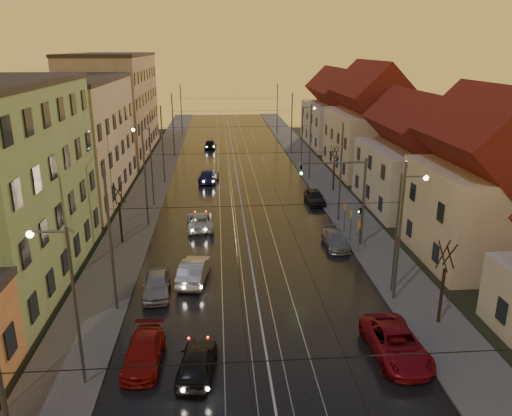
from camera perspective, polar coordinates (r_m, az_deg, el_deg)
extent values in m
plane|color=black|center=(24.10, 2.11, -21.46)|extent=(160.00, 160.00, 0.00)
cube|color=black|center=(60.48, -2.15, 3.33)|extent=(16.00, 120.00, 0.04)
cube|color=#4C4C4C|center=(60.92, -11.61, 3.13)|extent=(4.00, 120.00, 0.15)
cube|color=#4C4C4C|center=(61.66, 7.19, 3.54)|extent=(4.00, 120.00, 0.15)
cube|color=gray|center=(60.43, -4.24, 3.31)|extent=(0.06, 120.00, 0.03)
cube|color=gray|center=(60.45, -2.88, 3.34)|extent=(0.06, 120.00, 0.03)
cube|color=gray|center=(60.51, -1.42, 3.38)|extent=(0.06, 120.00, 0.03)
cube|color=gray|center=(60.60, -0.07, 3.40)|extent=(0.06, 120.00, 0.03)
cube|color=#B8A58E|center=(55.43, -20.49, 7.19)|extent=(10.00, 20.00, 12.00)
cube|color=#8C715A|center=(78.42, -15.93, 11.23)|extent=(10.00, 24.00, 14.00)
cube|color=beige|center=(40.39, 24.29, -0.66)|extent=(8.50, 10.00, 7.00)
pyramid|color=#5A1414|center=(39.15, 25.30, 6.85)|extent=(8.67, 10.20, 3.80)
cube|color=#BBB6AD|center=(51.79, 17.57, 3.39)|extent=(9.00, 12.00, 6.00)
pyramid|color=#5A1414|center=(50.90, 18.06, 8.40)|extent=(9.18, 12.24, 3.20)
cube|color=beige|center=(65.45, 12.86, 7.36)|extent=(9.00, 14.00, 7.50)
pyramid|color=#5A1414|center=(64.69, 13.22, 12.37)|extent=(9.18, 14.28, 4.00)
cube|color=#BBB6AD|center=(82.66, 9.21, 9.36)|extent=(9.00, 16.00, 6.50)
pyramid|color=#5A1414|center=(82.08, 9.39, 12.81)|extent=(9.18, 16.32, 3.50)
cylinder|color=#595B60|center=(30.20, -16.28, -3.74)|extent=(0.16, 0.16, 9.00)
cylinder|color=#595B60|center=(31.46, 16.08, -2.84)|extent=(0.16, 0.16, 9.00)
cylinder|color=#595B60|center=(44.29, -12.55, 3.42)|extent=(0.16, 0.16, 9.00)
cylinder|color=#595B60|center=(45.16, 9.64, 3.88)|extent=(0.16, 0.16, 9.00)
cylinder|color=#595B60|center=(58.83, -10.63, 7.09)|extent=(0.16, 0.16, 9.00)
cylinder|color=#595B60|center=(59.48, 6.21, 7.41)|extent=(0.16, 0.16, 9.00)
cylinder|color=#595B60|center=(73.55, -9.46, 9.29)|extent=(0.16, 0.16, 9.00)
cylinder|color=#595B60|center=(74.08, 4.10, 9.55)|extent=(0.16, 0.16, 9.00)
cylinder|color=#595B60|center=(91.34, -8.54, 10.99)|extent=(0.16, 0.16, 9.00)
cylinder|color=#595B60|center=(91.77, 2.44, 11.20)|extent=(0.16, 0.16, 9.00)
cylinder|color=#595B60|center=(24.29, -19.87, -10.93)|extent=(0.14, 0.14, 8.00)
cylinder|color=#595B60|center=(23.01, -22.78, -2.51)|extent=(1.60, 0.10, 0.10)
sphere|color=#FFD88C|center=(23.28, -24.43, -2.76)|extent=(0.32, 0.32, 0.32)
cylinder|color=#595B60|center=(32.57, 15.74, -3.03)|extent=(0.14, 0.14, 8.00)
cylinder|color=#595B60|center=(31.75, 17.68, 3.45)|extent=(1.60, 0.10, 0.10)
sphere|color=#FFD88C|center=(32.05, 18.86, 3.28)|extent=(0.32, 0.32, 0.32)
cylinder|color=#595B60|center=(50.21, -11.84, 4.58)|extent=(0.14, 0.14, 8.00)
cylinder|color=#595B60|center=(49.60, -13.05, 8.82)|extent=(1.60, 0.10, 0.10)
sphere|color=#FFD88C|center=(49.73, -13.87, 8.67)|extent=(0.32, 0.32, 0.32)
cylinder|color=#595B60|center=(66.39, 5.27, 8.10)|extent=(0.14, 0.14, 8.00)
cylinder|color=#595B60|center=(65.99, 6.07, 11.35)|extent=(1.60, 0.10, 0.10)
sphere|color=#FFD88C|center=(66.13, 6.69, 11.26)|extent=(0.32, 0.32, 0.32)
cylinder|color=#595B60|center=(39.93, 12.15, 0.52)|extent=(0.20, 0.20, 7.20)
cylinder|color=#595B60|center=(38.42, 8.74, 5.14)|extent=(5.20, 0.14, 0.14)
imported|color=black|center=(38.09, 5.17, 4.23)|extent=(0.15, 0.18, 0.90)
sphere|color=#19FF3F|center=(38.01, 5.19, 3.97)|extent=(0.20, 0.20, 0.20)
cylinder|color=black|center=(41.56, -15.20, -1.71)|extent=(0.18, 0.18, 3.50)
cylinder|color=black|center=(40.84, -15.14, 1.71)|extent=(0.37, 0.92, 1.61)
cylinder|color=black|center=(41.04, -15.55, 1.75)|extent=(0.91, 0.40, 1.61)
cylinder|color=black|center=(40.77, -15.84, 1.62)|extent=(0.37, 0.92, 1.61)
cylinder|color=black|center=(40.57, -15.37, 1.58)|extent=(0.84, 0.54, 1.62)
cylinder|color=black|center=(30.63, 20.40, -9.51)|extent=(0.18, 0.18, 3.50)
cylinder|color=black|center=(29.76, 21.28, -5.02)|extent=(0.37, 0.92, 1.61)
cylinder|color=black|center=(29.75, 20.60, -4.95)|extent=(0.91, 0.40, 1.61)
cylinder|color=black|center=(29.42, 20.59, -5.20)|extent=(0.37, 0.92, 1.61)
cylinder|color=black|center=(29.46, 21.33, -5.26)|extent=(0.84, 0.54, 1.62)
cylinder|color=black|center=(55.66, 8.87, 3.67)|extent=(0.18, 0.18, 3.50)
cylinder|color=black|center=(55.23, 9.21, 6.25)|extent=(0.37, 0.92, 1.61)
cylinder|color=black|center=(55.30, 8.85, 6.29)|extent=(0.91, 0.40, 1.61)
cylinder|color=black|center=(54.96, 8.78, 6.22)|extent=(0.37, 0.92, 1.61)
cylinder|color=black|center=(54.92, 9.17, 6.19)|extent=(0.84, 0.54, 1.62)
imported|color=black|center=(25.52, -6.77, -17.03)|extent=(2.17, 4.35, 1.42)
imported|color=#ABACB1|center=(34.48, -7.11, -7.07)|extent=(2.29, 4.94, 1.57)
imported|color=#BDBDBD|center=(44.23, -6.44, -1.46)|extent=(2.57, 4.97, 1.34)
imported|color=navy|center=(59.46, -5.43, 3.71)|extent=(2.63, 5.27, 1.47)
imported|color=black|center=(79.26, -5.24, 7.31)|extent=(1.95, 4.38, 1.46)
imported|color=maroon|center=(26.72, -12.71, -15.79)|extent=(1.93, 4.50, 1.29)
imported|color=#A4A4AA|center=(33.10, -11.31, -8.55)|extent=(1.89, 4.28, 1.43)
imported|color=maroon|center=(27.54, 15.70, -14.68)|extent=(2.69, 5.48, 1.50)
imported|color=gray|center=(40.43, 9.07, -3.56)|extent=(1.76, 4.26, 1.23)
imported|color=black|center=(51.22, 6.72, 1.29)|extent=(1.85, 4.21, 1.41)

